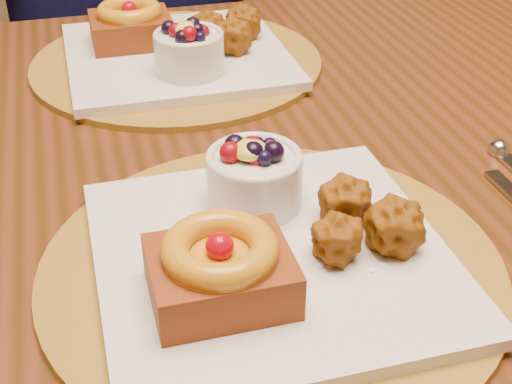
# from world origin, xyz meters

# --- Properties ---
(dining_table) EXTENTS (1.60, 0.90, 0.76)m
(dining_table) POSITION_xyz_m (-0.07, -0.01, 0.68)
(dining_table) COLOR #3A200A
(dining_table) RESTS_ON ground
(place_setting_near) EXTENTS (0.38, 0.38, 0.08)m
(place_setting_near) POSITION_xyz_m (-0.07, -0.22, 0.78)
(place_setting_near) COLOR brown
(place_setting_near) RESTS_ON dining_table
(place_setting_far) EXTENTS (0.38, 0.38, 0.08)m
(place_setting_far) POSITION_xyz_m (-0.07, 0.21, 0.78)
(place_setting_far) COLOR brown
(place_setting_far) RESTS_ON dining_table
(chair_far) EXTENTS (0.43, 0.43, 0.81)m
(chair_far) POSITION_xyz_m (-0.00, 0.71, 0.45)
(chair_far) COLOR black
(chair_far) RESTS_ON ground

